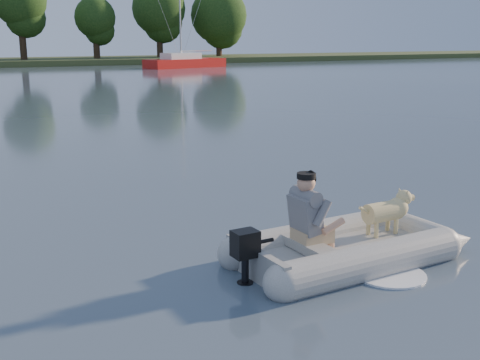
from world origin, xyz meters
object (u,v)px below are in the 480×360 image
man (307,211)px  sailboat (185,62)px  dinghy (350,218)px  dog (383,215)px

man → sailboat: sailboat is taller
dinghy → dog: (0.64, 0.10, -0.07)m
dog → sailboat: size_ratio=0.08×
man → sailboat: size_ratio=0.09×
dog → sailboat: (15.72, 48.90, -0.02)m
dinghy → dog: dinghy is taller
man → dinghy: bearing=-4.2°
dog → sailboat: 51.36m
dinghy → man: size_ratio=4.19×
sailboat → man: bearing=-126.0°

